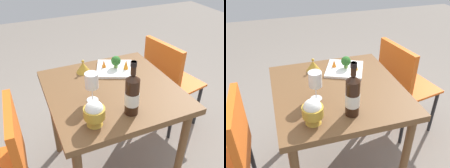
{
  "view_description": "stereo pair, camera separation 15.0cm",
  "coord_description": "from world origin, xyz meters",
  "views": [
    {
      "loc": [
        -0.5,
        -1.16,
        1.59
      ],
      "look_at": [
        0.0,
        0.0,
        0.78
      ],
      "focal_mm": 38.91,
      "sensor_mm": 36.0,
      "label": 1
    },
    {
      "loc": [
        -0.36,
        -1.21,
        1.59
      ],
      "look_at": [
        0.0,
        0.0,
        0.78
      ],
      "focal_mm": 38.91,
      "sensor_mm": 36.0,
      "label": 2
    }
  ],
  "objects": [
    {
      "name": "wine_glass",
      "position": [
        -0.15,
        -0.07,
        0.88
      ],
      "size": [
        0.08,
        0.08,
        0.18
      ],
      "color": "white",
      "rests_on": "dining_table"
    },
    {
      "name": "broccoli_floret",
      "position": [
        0.12,
        0.21,
        0.81
      ],
      "size": [
        0.07,
        0.07,
        0.09
      ],
      "color": "#729E4C",
      "rests_on": "serving_plate"
    },
    {
      "name": "chair_near_window",
      "position": [
        -0.68,
        -0.12,
        0.53
      ],
      "size": [
        0.41,
        0.41,
        0.85
      ],
      "rotation": [
        0.0,
        0.0,
        1.55
      ],
      "color": "orange",
      "rests_on": "ground_plane"
    },
    {
      "name": "carrot_garnish_right",
      "position": [
        0.18,
        0.16,
        0.8
      ],
      "size": [
        0.03,
        0.03,
        0.07
      ],
      "color": "orange",
      "rests_on": "serving_plate"
    },
    {
      "name": "rice_bowl_lid",
      "position": [
        -0.1,
        0.26,
        0.79
      ],
      "size": [
        0.1,
        0.1,
        0.09
      ],
      "color": "gold",
      "rests_on": "dining_table"
    },
    {
      "name": "serving_plate",
      "position": [
        0.11,
        0.21,
        0.76
      ],
      "size": [
        0.33,
        0.33,
        0.02
      ],
      "rotation": [
        0.0,
        0.0,
        -0.42
      ],
      "color": "white",
      "rests_on": "dining_table"
    },
    {
      "name": "dining_table",
      "position": [
        0.0,
        0.0,
        0.65
      ],
      "size": [
        0.8,
        0.8,
        0.75
      ],
      "color": "brown",
      "rests_on": "ground_plane"
    },
    {
      "name": "rice_bowl",
      "position": [
        -0.21,
        -0.27,
        0.82
      ],
      "size": [
        0.11,
        0.11,
        0.14
      ],
      "color": "gold",
      "rests_on": "dining_table"
    },
    {
      "name": "ground_plane",
      "position": [
        0.0,
        0.0,
        0.0
      ],
      "size": [
        8.0,
        8.0,
        0.0
      ],
      "primitive_type": "plane",
      "color": "gray"
    },
    {
      "name": "carrot_garnish_left",
      "position": [
        0.05,
        0.25,
        0.79
      ],
      "size": [
        0.03,
        0.03,
        0.05
      ],
      "color": "orange",
      "rests_on": "serving_plate"
    },
    {
      "name": "chair_by_wall",
      "position": [
        0.63,
        0.28,
        0.53
      ],
      "size": [
        0.47,
        0.47,
        0.85
      ],
      "rotation": [
        0.0,
        0.0,
        -1.39
      ],
      "color": "orange",
      "rests_on": "ground_plane"
    },
    {
      "name": "wine_bottle",
      "position": [
        0.0,
        -0.26,
        0.87
      ],
      "size": [
        0.08,
        0.08,
        0.31
      ],
      "color": "black",
      "rests_on": "dining_table"
    }
  ]
}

